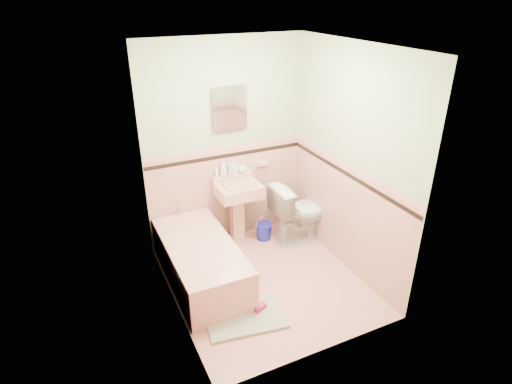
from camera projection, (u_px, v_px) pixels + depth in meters
name	position (u px, v px, depth m)	size (l,w,h in m)	color
floor	(266.00, 281.00, 4.69)	(2.20, 2.20, 0.00)	#DDA291
ceiling	(268.00, 46.00, 3.60)	(2.20, 2.20, 0.00)	white
wall_back	(226.00, 145.00, 5.04)	(2.50, 2.50, 0.00)	#F8ECCA
wall_front	(331.00, 232.00, 3.25)	(2.50, 2.50, 0.00)	#F8ECCA
wall_left	(167.00, 199.00, 3.76)	(2.50, 2.50, 0.00)	#F8ECCA
wall_right	(350.00, 163.00, 4.53)	(2.50, 2.50, 0.00)	#F8ECCA
wainscot_back	(228.00, 194.00, 5.31)	(2.00, 2.00, 0.00)	#E0A796
wainscot_front	(324.00, 298.00, 3.54)	(2.00, 2.00, 0.00)	#E0A796
wainscot_left	(174.00, 259.00, 4.05)	(2.20, 2.20, 0.00)	#E0A796
wainscot_right	(343.00, 216.00, 4.81)	(2.20, 2.20, 0.00)	#E0A796
accent_back	(227.00, 156.00, 5.08)	(2.00, 2.00, 0.00)	black
accent_front	(328.00, 245.00, 3.32)	(2.00, 2.00, 0.00)	black
accent_left	(170.00, 211.00, 3.82)	(2.20, 2.20, 0.00)	black
accent_right	(347.00, 174.00, 4.58)	(2.20, 2.20, 0.00)	black
cap_back	(226.00, 148.00, 5.04)	(2.00, 2.00, 0.00)	#DD9486
cap_front	(329.00, 234.00, 3.28)	(2.00, 2.00, 0.00)	#DD9486
cap_left	(169.00, 201.00, 3.78)	(2.20, 2.20, 0.00)	#DD9486
cap_right	(348.00, 166.00, 4.53)	(2.20, 2.20, 0.00)	#DD9486
bathtub	(201.00, 263.00, 4.62)	(0.70, 1.50, 0.45)	#D89F8E
tub_faucet	(180.00, 203.00, 5.03)	(0.04, 0.04, 0.12)	silver
sink	(239.00, 214.00, 5.23)	(0.52, 0.48, 0.82)	#D89F8E
sink_faucet	(233.00, 170.00, 5.11)	(0.02, 0.02, 0.10)	silver
medicine_cabinet	(229.00, 108.00, 4.84)	(0.38, 0.04, 0.47)	white
soap_dish	(262.00, 163.00, 5.32)	(0.13, 0.08, 0.04)	#D89F8E
soap_bottle_left	(223.00, 168.00, 5.08)	(0.08, 0.09, 0.22)	#B2B2B2
soap_bottle_mid	(233.00, 167.00, 5.13)	(0.09, 0.09, 0.20)	#B2B2B2
soap_bottle_right	(242.00, 168.00, 5.19)	(0.11, 0.11, 0.14)	#B2B2B2
tube	(217.00, 173.00, 5.07)	(0.04, 0.04, 0.12)	white
toilet	(301.00, 212.00, 5.33)	(0.44, 0.78, 0.79)	white
bucket	(264.00, 231.00, 5.45)	(0.22, 0.22, 0.22)	#191CAA
bath_mat	(245.00, 317.00, 4.17)	(0.77, 0.51, 0.03)	gray
shoe	(260.00, 307.00, 4.23)	(0.13, 0.06, 0.05)	#BF1E59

